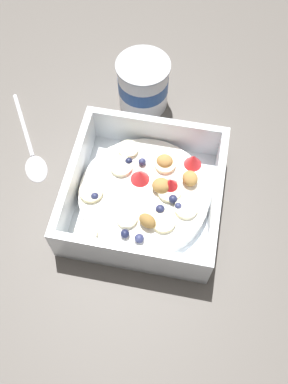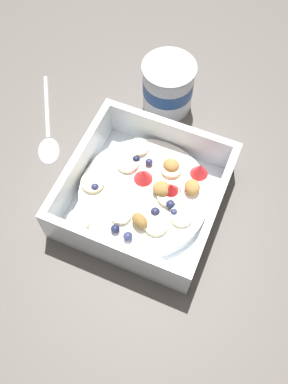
# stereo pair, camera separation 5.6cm
# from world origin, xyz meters

# --- Properties ---
(ground_plane) EXTENTS (2.40, 2.40, 0.00)m
(ground_plane) POSITION_xyz_m (0.00, 0.00, 0.00)
(ground_plane) COLOR #56514C
(fruit_bowl) EXTENTS (0.20, 0.20, 0.07)m
(fruit_bowl) POSITION_xyz_m (-0.01, 0.02, 0.02)
(fruit_bowl) COLOR white
(fruit_bowl) RESTS_ON ground
(spoon) EXTENTS (0.11, 0.16, 0.01)m
(spoon) POSITION_xyz_m (-0.19, 0.06, 0.00)
(spoon) COLOR silver
(spoon) RESTS_ON ground
(yogurt_cup) EXTENTS (0.08, 0.08, 0.08)m
(yogurt_cup) POSITION_xyz_m (-0.05, 0.19, 0.04)
(yogurt_cup) COLOR white
(yogurt_cup) RESTS_ON ground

